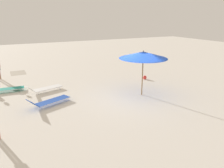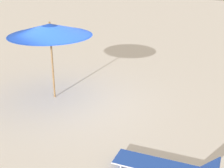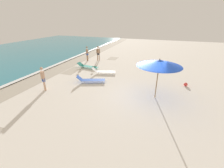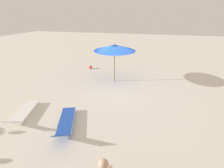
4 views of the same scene
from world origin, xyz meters
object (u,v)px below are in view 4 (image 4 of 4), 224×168
(beach_umbrella, at_px, (115,48))
(sun_lounger_near_water_left, at_px, (23,112))
(beach_ball, at_px, (90,67))
(sun_lounger_under_umbrella, at_px, (65,123))

(beach_umbrella, bearing_deg, sun_lounger_near_water_left, 57.55)
(beach_umbrella, xyz_separation_m, beach_ball, (2.66, -2.10, -2.23))
(sun_lounger_under_umbrella, height_order, beach_ball, sun_lounger_under_umbrella)
(beach_ball, bearing_deg, beach_umbrella, 141.71)
(beach_umbrella, distance_m, beach_ball, 4.05)
(beach_umbrella, distance_m, sun_lounger_under_umbrella, 5.73)
(beach_umbrella, height_order, sun_lounger_under_umbrella, beach_umbrella)
(sun_lounger_under_umbrella, relative_size, sun_lounger_near_water_left, 1.02)
(beach_umbrella, height_order, beach_ball, beach_umbrella)
(sun_lounger_near_water_left, bearing_deg, sun_lounger_under_umbrella, 160.03)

